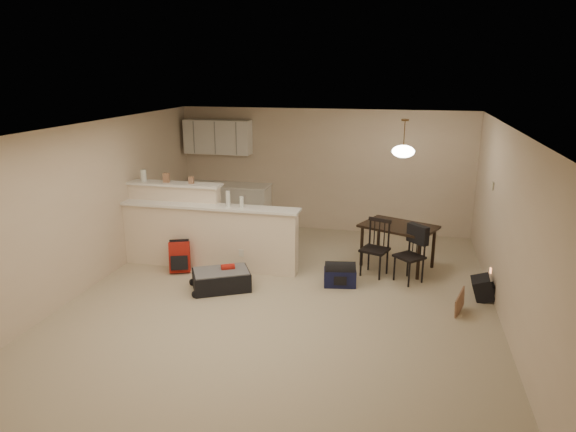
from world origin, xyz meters
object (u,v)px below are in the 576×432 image
(suitcase, at_px, (221,280))
(navy_duffel, at_px, (340,277))
(dining_table, at_px, (398,230))
(red_backpack, at_px, (180,257))
(black_daypack, at_px, (483,288))
(dining_chair_near, at_px, (375,248))
(pendant_lamp, at_px, (403,151))
(dining_chair_far, at_px, (409,255))

(suitcase, height_order, navy_duffel, suitcase)
(dining_table, distance_m, red_backpack, 3.68)
(suitcase, height_order, red_backpack, red_backpack)
(suitcase, bearing_deg, black_daypack, -19.89)
(dining_table, xyz_separation_m, black_daypack, (1.26, -1.02, -0.49))
(red_backpack, bearing_deg, dining_chair_near, -10.70)
(red_backpack, bearing_deg, black_daypack, -20.72)
(navy_duffel, height_order, black_daypack, black_daypack)
(pendant_lamp, xyz_separation_m, dining_chair_near, (-0.35, -0.46, -1.53))
(dining_chair_near, relative_size, suitcase, 1.10)
(dining_chair_near, xyz_separation_m, suitcase, (-2.24, -1.09, -0.32))
(pendant_lamp, distance_m, dining_chair_near, 1.63)
(black_daypack, bearing_deg, pendant_lamp, 53.37)
(pendant_lamp, distance_m, red_backpack, 4.05)
(red_backpack, distance_m, navy_duffel, 2.68)
(dining_chair_far, xyz_separation_m, suitcase, (-2.79, -0.93, -0.30))
(pendant_lamp, height_order, dining_chair_near, pendant_lamp)
(dining_table, bearing_deg, suitcase, -125.62)
(red_backpack, relative_size, navy_duffel, 1.02)
(dining_chair_near, relative_size, navy_duffel, 1.88)
(navy_duffel, bearing_deg, dining_chair_far, 11.69)
(navy_duffel, bearing_deg, suitcase, -172.80)
(pendant_lamp, height_order, suitcase, pendant_lamp)
(pendant_lamp, distance_m, suitcase, 3.54)
(pendant_lamp, height_order, red_backpack, pendant_lamp)
(suitcase, distance_m, red_backpack, 1.07)
(dining_chair_near, relative_size, red_backpack, 1.84)
(dining_table, distance_m, dining_chair_near, 0.61)
(dining_chair_far, relative_size, red_backpack, 1.77)
(suitcase, height_order, black_daypack, black_daypack)
(dining_chair_near, xyz_separation_m, red_backpack, (-3.16, -0.56, -0.21))
(dining_chair_far, xyz_separation_m, black_daypack, (1.07, -0.40, -0.29))
(suitcase, bearing_deg, navy_duffel, -10.95)
(black_daypack, bearing_deg, dining_chair_far, 71.77)
(dining_chair_near, xyz_separation_m, black_daypack, (1.62, -0.56, -0.30))
(pendant_lamp, bearing_deg, black_daypack, -39.03)
(dining_table, bearing_deg, red_backpack, -140.26)
(dining_chair_far, relative_size, suitcase, 1.06)
(dining_chair_far, distance_m, suitcase, 2.96)
(pendant_lamp, bearing_deg, dining_chair_far, -72.64)
(black_daypack, bearing_deg, navy_duffel, 92.39)
(dining_chair_far, distance_m, red_backpack, 3.74)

